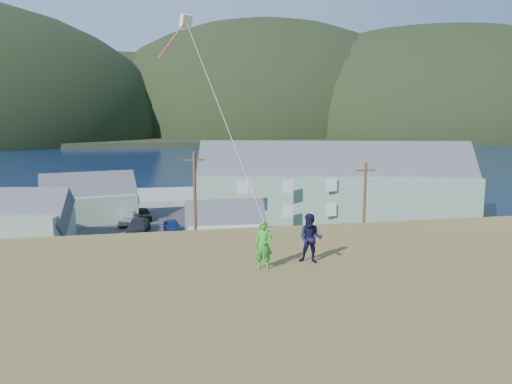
% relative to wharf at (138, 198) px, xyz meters
% --- Properties ---
extents(ground, '(900.00, 900.00, 0.00)m').
position_rel_wharf_xyz_m(ground, '(6.00, -40.00, -0.45)').
color(ground, '#0A1638').
rests_on(ground, ground).
extents(grass_strip, '(110.00, 8.00, 0.10)m').
position_rel_wharf_xyz_m(grass_strip, '(6.00, -42.00, -0.40)').
color(grass_strip, '#4C3D19').
rests_on(grass_strip, ground).
extents(waterfront_lot, '(72.00, 36.00, 0.12)m').
position_rel_wharf_xyz_m(waterfront_lot, '(6.00, -23.00, -0.39)').
color(waterfront_lot, '#28282B').
rests_on(waterfront_lot, ground).
extents(wharf, '(26.00, 14.00, 0.90)m').
position_rel_wharf_xyz_m(wharf, '(0.00, 0.00, 0.00)').
color(wharf, gray).
rests_on(wharf, ground).
extents(far_shore, '(900.00, 320.00, 2.00)m').
position_rel_wharf_xyz_m(far_shore, '(6.00, 290.00, 0.55)').
color(far_shore, black).
rests_on(far_shore, ground).
extents(far_hills, '(760.00, 265.00, 143.00)m').
position_rel_wharf_xyz_m(far_hills, '(41.59, 239.38, 1.55)').
color(far_hills, black).
rests_on(far_hills, ground).
extents(lodge, '(33.65, 16.75, 11.41)m').
position_rel_wharf_xyz_m(lodge, '(23.71, -18.81, 3.94)').
color(lodge, gray).
rests_on(lodge, waterfront_lot).
extents(shed_palegreen_near, '(10.06, 7.38, 6.62)m').
position_rel_wharf_xyz_m(shed_palegreen_near, '(-10.30, -23.97, 2.05)').
color(shed_palegreen_near, gray).
rests_on(shed_palegreen_near, waterfront_lot).
extents(shed_white, '(7.42, 5.06, 5.77)m').
position_rel_wharf_xyz_m(shed_white, '(8.81, -30.75, 1.78)').
color(shed_white, silver).
rests_on(shed_white, waterfront_lot).
extents(shed_palegreen_far, '(11.76, 8.30, 7.18)m').
position_rel_wharf_xyz_m(shed_palegreen_far, '(-4.99, -14.65, 2.30)').
color(shed_palegreen_far, gray).
rests_on(shed_palegreen_far, waterfront_lot).
extents(utility_poles, '(31.28, 0.24, 9.72)m').
position_rel_wharf_xyz_m(utility_poles, '(3.72, -38.50, 4.31)').
color(utility_poles, '#47331E').
rests_on(utility_poles, waterfront_lot).
extents(parked_cars, '(27.21, 12.50, 1.53)m').
position_rel_wharf_xyz_m(parked_cars, '(-3.14, -18.54, 0.39)').
color(parked_cars, black).
rests_on(parked_cars, waterfront_lot).
extents(kite_flyer_green, '(0.69, 0.54, 1.67)m').
position_rel_wharf_xyz_m(kite_flyer_green, '(6.20, -58.91, 7.59)').
color(kite_flyer_green, '#2C9127').
rests_on(kite_flyer_green, hillside).
extents(kite_flyer_navy, '(1.08, 1.00, 1.77)m').
position_rel_wharf_xyz_m(kite_flyer_navy, '(8.00, -58.51, 7.64)').
color(kite_flyer_navy, black).
rests_on(kite_flyer_navy, hillside).
extents(kite_rig, '(1.69, 3.22, 9.73)m').
position_rel_wharf_xyz_m(kite_rig, '(4.05, -53.35, 15.65)').
color(kite_rig, beige).
rests_on(kite_rig, ground).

